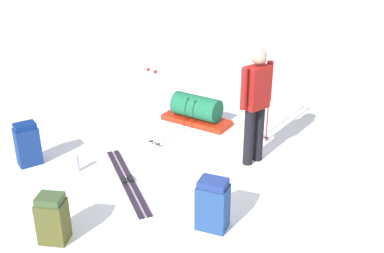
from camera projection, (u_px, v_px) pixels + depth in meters
ground_plane at (192, 172)px, 6.72m from camera, size 80.00×80.00×0.00m
skier_standing at (256, 101)px, 6.59m from camera, size 0.27×0.56×1.70m
ski_pair_near at (127, 181)px, 6.48m from camera, size 1.81×0.43×0.05m
backpack_large_dark at (28, 144)px, 6.79m from camera, size 0.25×0.34×0.64m
backpack_bright at (213, 205)px, 5.43m from camera, size 0.43×0.42×0.63m
backpack_small_spare at (53, 219)px, 5.23m from camera, size 0.38×0.39×0.58m
ski_poles_planted_near at (266, 97)px, 7.32m from camera, size 0.19×0.10×1.33m
ski_poles_planted_far at (153, 104)px, 7.14m from camera, size 0.22×0.11×1.25m
gear_sled at (196, 110)px, 8.14m from camera, size 1.26×0.96×0.49m
thermos_bottle at (77, 163)px, 6.67m from camera, size 0.07×0.07×0.26m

